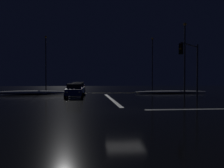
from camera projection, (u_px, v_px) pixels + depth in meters
The scene contains 13 objects.
ground at pixel (125, 111), 16.34m from camera, with size 120.00×120.00×0.10m, color black.
stop_line_north at pixel (111, 99), 25.48m from camera, with size 0.35×15.83×0.01m.
centre_line_ns at pixel (104, 93), 37.02m from camera, with size 22.00×0.15×0.01m.
snow_bank_left_curb at pixel (32, 93), 32.99m from camera, with size 10.08×1.50×0.56m.
snow_bank_right_curb at pixel (171, 92), 36.44m from camera, with size 11.09×1.50×0.38m.
sedan_blue at pixel (74, 91), 27.68m from camera, with size 2.02×4.33×1.57m.
sedan_white at pixel (78, 89), 33.49m from camera, with size 2.02×4.33×1.57m.
sedan_gray at pixel (78, 87), 38.88m from camera, with size 2.02×4.33×1.57m.
sedan_red at pixel (80, 86), 45.08m from camera, with size 2.02×4.33×1.57m.
traffic_signal_ne at pixel (191, 60), 25.27m from camera, with size 3.44×3.44×5.94m.
streetlamp_right_near at pixel (185, 54), 31.99m from camera, with size 0.44×0.44×9.56m.
streetlamp_right_far at pixel (152, 60), 47.90m from camera, with size 0.44×0.44×10.31m.
streetlamp_left_far at pixel (46, 59), 45.80m from camera, with size 0.44×0.44×10.32m.
Camera 1 is at (-2.52, -16.13, 2.08)m, focal length 38.95 mm.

